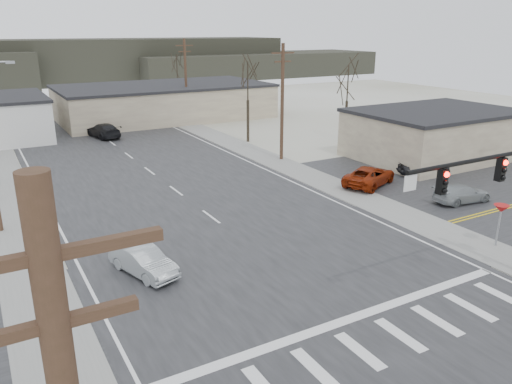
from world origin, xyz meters
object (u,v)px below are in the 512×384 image
car_far_b (38,103)px  car_parked_silver (462,194)px  fire_hydrant (33,244)px  car_parked_dark_a (424,166)px  sedan_crossing (143,261)px  car_far_a (103,130)px  car_parked_red (369,176)px

car_far_b → car_parked_silver: size_ratio=1.08×
car_parked_silver → fire_hydrant: bearing=84.1°
car_far_b → car_parked_dark_a: car_far_b is taller
car_parked_dark_a → sedan_crossing: bearing=125.5°
fire_hydrant → car_far_a: size_ratio=0.17×
fire_hydrant → car_parked_silver: 26.65m
car_far_a → car_parked_silver: bearing=104.9°
sedan_crossing → car_parked_red: (18.94, 5.47, 0.04)m
car_far_a → car_parked_dark_a: 32.90m
fire_hydrant → car_parked_red: size_ratio=0.17×
car_far_b → car_parked_red: 54.98m
car_far_a → car_parked_silver: car_far_a is taller
sedan_crossing → car_parked_silver: sedan_crossing is taller
car_parked_dark_a → car_parked_silver: (-2.80, -5.93, -0.09)m
fire_hydrant → car_parked_silver: (26.01, -5.79, 0.18)m
fire_hydrant → car_parked_silver: car_parked_silver is taller
sedan_crossing → car_far_a: car_far_a is taller
car_far_a → car_parked_red: 30.04m
fire_hydrant → car_far_a: bearing=69.5°
car_parked_red → car_parked_dark_a: 5.60m
car_far_b → car_parked_dark_a: 56.96m
car_far_a → car_far_b: 25.62m
car_far_b → car_parked_red: size_ratio=0.88×
sedan_crossing → car_parked_dark_a: bearing=-5.1°
car_parked_red → fire_hydrant: bearing=66.8°
fire_hydrant → sedan_crossing: (4.27, -5.28, 0.25)m
fire_hydrant → car_far_b: (6.74, 52.65, 0.36)m
fire_hydrant → car_parked_dark_a: bearing=0.3°
fire_hydrant → car_far_b: bearing=82.7°
car_far_b → car_parked_red: car_far_b is taller
car_parked_silver → car_far_a: bearing=32.3°
car_parked_red → car_parked_silver: size_ratio=1.23×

